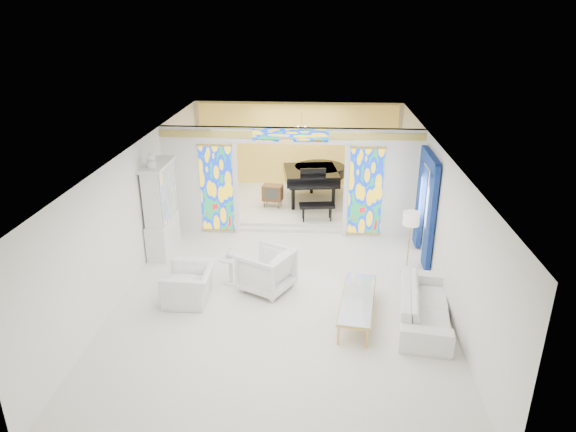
# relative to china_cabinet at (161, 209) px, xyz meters

# --- Properties ---
(floor) EXTENTS (12.00, 12.00, 0.00)m
(floor) POSITION_rel_china_cabinet_xyz_m (3.22, -0.60, -1.17)
(floor) COLOR silver
(floor) RESTS_ON ground
(ceiling) EXTENTS (7.00, 12.00, 0.02)m
(ceiling) POSITION_rel_china_cabinet_xyz_m (3.22, -0.60, 1.83)
(ceiling) COLOR white
(ceiling) RESTS_ON wall_back
(wall_back) EXTENTS (7.00, 0.02, 3.00)m
(wall_back) POSITION_rel_china_cabinet_xyz_m (3.22, 5.40, 0.33)
(wall_back) COLOR silver
(wall_back) RESTS_ON floor
(wall_front) EXTENTS (7.00, 0.02, 3.00)m
(wall_front) POSITION_rel_china_cabinet_xyz_m (3.22, -6.60, 0.33)
(wall_front) COLOR silver
(wall_front) RESTS_ON floor
(wall_left) EXTENTS (0.02, 12.00, 3.00)m
(wall_left) POSITION_rel_china_cabinet_xyz_m (-0.28, -0.60, 0.33)
(wall_left) COLOR silver
(wall_left) RESTS_ON floor
(wall_right) EXTENTS (0.02, 12.00, 3.00)m
(wall_right) POSITION_rel_china_cabinet_xyz_m (6.72, -0.60, 0.33)
(wall_right) COLOR silver
(wall_right) RESTS_ON floor
(partition_wall) EXTENTS (7.00, 0.22, 3.00)m
(partition_wall) POSITION_rel_china_cabinet_xyz_m (3.22, 1.40, 0.48)
(partition_wall) COLOR silver
(partition_wall) RESTS_ON floor
(stained_glass_left) EXTENTS (0.90, 0.04, 2.40)m
(stained_glass_left) POSITION_rel_china_cabinet_xyz_m (1.19, 1.29, 0.13)
(stained_glass_left) COLOR gold
(stained_glass_left) RESTS_ON partition_wall
(stained_glass_right) EXTENTS (0.90, 0.04, 2.40)m
(stained_glass_right) POSITION_rel_china_cabinet_xyz_m (5.25, 1.29, 0.13)
(stained_glass_right) COLOR gold
(stained_glass_right) RESTS_ON partition_wall
(stained_glass_transom) EXTENTS (2.00, 0.04, 0.34)m
(stained_glass_transom) POSITION_rel_china_cabinet_xyz_m (3.22, 1.29, 1.65)
(stained_glass_transom) COLOR gold
(stained_glass_transom) RESTS_ON partition_wall
(alcove_platform) EXTENTS (6.80, 3.80, 0.18)m
(alcove_platform) POSITION_rel_china_cabinet_xyz_m (3.22, 3.50, -1.08)
(alcove_platform) COLOR silver
(alcove_platform) RESTS_ON floor
(gold_curtain_back) EXTENTS (6.70, 0.10, 2.90)m
(gold_curtain_back) POSITION_rel_china_cabinet_xyz_m (3.22, 5.28, 0.33)
(gold_curtain_back) COLOR gold
(gold_curtain_back) RESTS_ON wall_back
(chandelier) EXTENTS (0.48, 0.48, 0.30)m
(chandelier) POSITION_rel_china_cabinet_xyz_m (3.42, 3.40, 1.38)
(chandelier) COLOR gold
(chandelier) RESTS_ON ceiling
(blue_drapes) EXTENTS (0.14, 1.85, 2.65)m
(blue_drapes) POSITION_rel_china_cabinet_xyz_m (6.62, 0.10, 0.41)
(blue_drapes) COLOR navy
(blue_drapes) RESTS_ON wall_right
(china_cabinet) EXTENTS (0.56, 1.46, 2.72)m
(china_cabinet) POSITION_rel_china_cabinet_xyz_m (0.00, 0.00, 0.00)
(china_cabinet) COLOR silver
(china_cabinet) RESTS_ON floor
(armchair_left) EXTENTS (1.01, 1.16, 0.75)m
(armchair_left) POSITION_rel_china_cabinet_xyz_m (1.25, -2.35, -0.80)
(armchair_left) COLOR white
(armchair_left) RESTS_ON floor
(armchair_right) EXTENTS (1.40, 1.39, 0.95)m
(armchair_right) POSITION_rel_china_cabinet_xyz_m (2.86, -1.79, -0.69)
(armchair_right) COLOR white
(armchair_right) RESTS_ON floor
(sofa) EXTENTS (1.32, 2.60, 0.72)m
(sofa) POSITION_rel_china_cabinet_xyz_m (6.17, -2.84, -0.81)
(sofa) COLOR white
(sofa) RESTS_ON floor
(side_table) EXTENTS (0.64, 0.64, 0.66)m
(side_table) POSITION_rel_china_cabinet_xyz_m (2.02, -1.56, -0.74)
(side_table) COLOR silver
(side_table) RESTS_ON floor
(vase) EXTENTS (0.24, 0.24, 0.20)m
(vase) POSITION_rel_china_cabinet_xyz_m (2.02, -1.56, -0.41)
(vase) COLOR white
(vase) RESTS_ON side_table
(coffee_table) EXTENTS (0.94, 2.17, 0.47)m
(coffee_table) POSITION_rel_china_cabinet_xyz_m (4.83, -2.83, -0.74)
(coffee_table) COLOR silver
(coffee_table) RESTS_ON floor
(floor_lamp) EXTENTS (0.42, 0.42, 1.57)m
(floor_lamp) POSITION_rel_china_cabinet_xyz_m (6.12, -0.83, 0.17)
(floor_lamp) COLOR gold
(floor_lamp) RESTS_ON floor
(grand_piano) EXTENTS (2.11, 3.28, 1.24)m
(grand_piano) POSITION_rel_china_cabinet_xyz_m (3.85, 3.74, -0.15)
(grand_piano) COLOR black
(grand_piano) RESTS_ON alcove_platform
(tv_console) EXTENTS (0.65, 0.50, 0.69)m
(tv_console) POSITION_rel_china_cabinet_xyz_m (2.57, 2.96, -0.54)
(tv_console) COLOR brown
(tv_console) RESTS_ON alcove_platform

